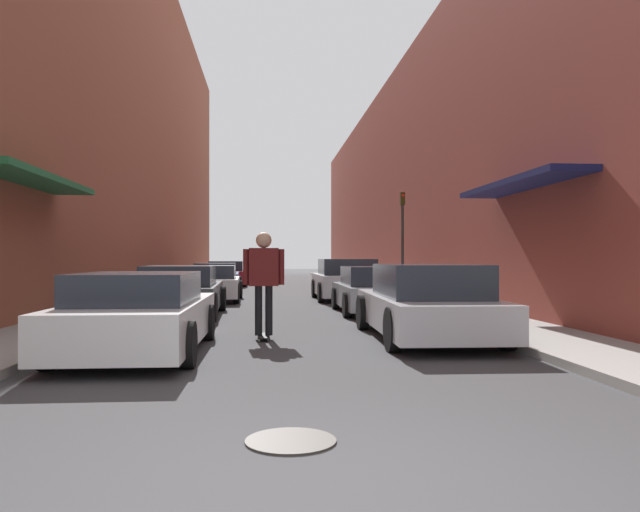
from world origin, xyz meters
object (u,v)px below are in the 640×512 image
at_px(parked_car_right_1, 375,291).
at_px(parked_car_left_2, 209,284).
at_px(parked_car_left_1, 181,292).
at_px(parked_car_left_3, 216,278).
at_px(manhole_cover, 291,441).
at_px(skateboarder, 264,273).
at_px(traffic_light, 402,231).
at_px(parked_car_left_0, 140,314).
at_px(parked_car_right_0, 426,303).
at_px(parked_car_right_2, 346,280).
at_px(parked_car_left_4, 227,274).

bearing_deg(parked_car_right_1, parked_car_left_2, 133.97).
distance_m(parked_car_left_1, parked_car_left_2, 5.28).
distance_m(parked_car_left_3, parked_car_right_1, 11.29).
xyz_separation_m(parked_car_left_2, manhole_cover, (2.05, -15.66, -0.56)).
height_order(parked_car_left_1, parked_car_left_3, parked_car_left_1).
distance_m(skateboarder, manhole_cover, 6.10).
relative_size(skateboarder, traffic_light, 0.51).
bearing_deg(parked_car_left_3, parked_car_left_0, -89.26).
xyz_separation_m(parked_car_right_1, skateboarder, (-2.79, -4.89, 0.57)).
bearing_deg(parked_car_right_0, traffic_light, 79.59).
height_order(parked_car_left_1, manhole_cover, parked_car_left_1).
xyz_separation_m(parked_car_left_2, parked_car_right_0, (4.62, -9.86, 0.05)).
distance_m(parked_car_left_2, skateboarder, 9.85).
height_order(parked_car_right_0, skateboarder, skateboarder).
bearing_deg(parked_car_right_2, parked_car_right_0, -89.38).
bearing_deg(skateboarder, parked_car_left_3, 97.63).
bearing_deg(parked_car_left_2, manhole_cover, -82.54).
relative_size(parked_car_right_2, traffic_light, 1.18).
height_order(parked_car_left_0, parked_car_right_0, parked_car_right_0).
bearing_deg(parked_car_left_1, parked_car_right_0, -43.75).
bearing_deg(parked_car_left_3, parked_car_left_4, 88.66).
bearing_deg(skateboarder, traffic_light, 66.11).
bearing_deg(manhole_cover, parked_car_left_4, 94.57).
bearing_deg(parked_car_right_1, parked_car_left_0, -126.15).
height_order(parked_car_left_1, parked_car_right_0, parked_car_right_0).
distance_m(parked_car_left_4, manhole_cover, 26.66).
xyz_separation_m(parked_car_left_3, parked_car_right_1, (4.81, -10.21, -0.01)).
height_order(parked_car_right_0, traffic_light, traffic_light).
bearing_deg(traffic_light, manhole_cover, -105.24).
height_order(parked_car_left_1, parked_car_left_4, parked_car_left_4).
relative_size(parked_car_right_2, skateboarder, 2.31).
bearing_deg(skateboarder, manhole_cover, -87.79).
relative_size(parked_car_left_0, parked_car_left_3, 0.95).
relative_size(parked_car_left_2, traffic_light, 1.11).
distance_m(parked_car_left_4, parked_car_right_1, 16.37).
xyz_separation_m(parked_car_left_0, parked_car_left_2, (-0.01, 11.07, -0.01)).
bearing_deg(skateboarder, parked_car_right_1, 60.29).
height_order(parked_car_left_3, parked_car_right_2, parked_car_right_2).
xyz_separation_m(parked_car_left_2, traffic_light, (6.66, 1.27, 1.77)).
bearing_deg(parked_car_right_0, parked_car_left_4, 102.73).
relative_size(parked_car_left_3, manhole_cover, 6.69).
distance_m(parked_car_left_0, parked_car_left_1, 5.79).
bearing_deg(parked_car_left_1, parked_car_left_3, 90.16).
relative_size(parked_car_left_3, parked_car_right_0, 0.98).
bearing_deg(parked_car_left_0, parked_car_right_2, 68.22).
distance_m(parked_car_left_2, parked_car_right_0, 10.89).
distance_m(parked_car_left_4, parked_car_right_2, 11.66).
height_order(parked_car_left_2, parked_car_right_2, parked_car_right_2).
relative_size(skateboarder, manhole_cover, 2.63).
height_order(parked_car_right_0, parked_car_right_2, parked_car_right_2).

